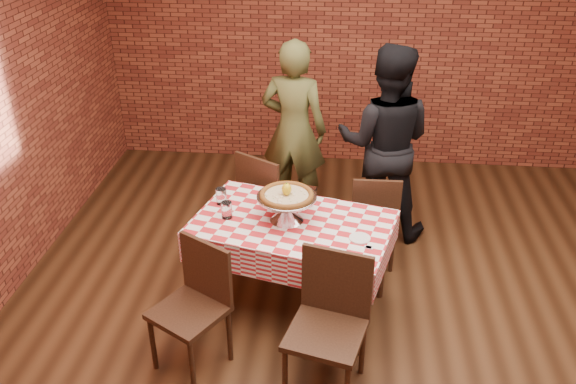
% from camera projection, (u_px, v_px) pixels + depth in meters
% --- Properties ---
extents(ground, '(6.00, 6.00, 0.00)m').
position_uv_depth(ground, '(359.00, 338.00, 4.36)').
color(ground, black).
rests_on(ground, ground).
extents(back_wall, '(5.50, 0.00, 5.50)m').
position_uv_depth(back_wall, '(365.00, 34.00, 6.27)').
color(back_wall, maroon).
rests_on(back_wall, ground).
extents(table, '(1.55, 1.15, 0.75)m').
position_uv_depth(table, '(292.00, 265.00, 4.51)').
color(table, '#3B2314').
rests_on(table, ground).
extents(tablecloth, '(1.59, 1.19, 0.24)m').
position_uv_depth(tablecloth, '(292.00, 236.00, 4.38)').
color(tablecloth, red).
rests_on(tablecloth, table).
extents(pizza_stand, '(0.52, 0.52, 0.19)m').
position_uv_depth(pizza_stand, '(287.00, 208.00, 4.30)').
color(pizza_stand, silver).
rests_on(pizza_stand, tablecloth).
extents(pizza, '(0.46, 0.46, 0.03)m').
position_uv_depth(pizza, '(287.00, 196.00, 4.25)').
color(pizza, beige).
rests_on(pizza, pizza_stand).
extents(lemon, '(0.08, 0.08, 0.09)m').
position_uv_depth(lemon, '(287.00, 189.00, 4.23)').
color(lemon, yellow).
rests_on(lemon, pizza).
extents(water_glass_left, '(0.10, 0.10, 0.12)m').
position_uv_depth(water_glass_left, '(227.00, 210.00, 4.35)').
color(water_glass_left, white).
rests_on(water_glass_left, tablecloth).
extents(water_glass_right, '(0.10, 0.10, 0.12)m').
position_uv_depth(water_glass_right, '(221.00, 196.00, 4.53)').
color(water_glass_right, white).
rests_on(water_glass_right, tablecloth).
extents(side_plate, '(0.18, 0.18, 0.01)m').
position_uv_depth(side_plate, '(360.00, 238.00, 4.13)').
color(side_plate, white).
rests_on(side_plate, tablecloth).
extents(sweetener_packet_a, '(0.06, 0.05, 0.00)m').
position_uv_depth(sweetener_packet_a, '(369.00, 248.00, 4.03)').
color(sweetener_packet_a, white).
rests_on(sweetener_packet_a, tablecloth).
extents(sweetener_packet_b, '(0.06, 0.04, 0.00)m').
position_uv_depth(sweetener_packet_b, '(368.00, 247.00, 4.04)').
color(sweetener_packet_b, white).
rests_on(sweetener_packet_b, tablecloth).
extents(condiment_caddy, '(0.12, 0.10, 0.14)m').
position_uv_depth(condiment_caddy, '(309.00, 196.00, 4.52)').
color(condiment_caddy, silver).
rests_on(condiment_caddy, tablecloth).
extents(chair_near_left, '(0.58, 0.58, 0.90)m').
position_uv_depth(chair_near_left, '(189.00, 312.00, 3.92)').
color(chair_near_left, '#3B2314').
rests_on(chair_near_left, ground).
extents(chair_near_right, '(0.56, 0.56, 0.94)m').
position_uv_depth(chair_near_right, '(326.00, 331.00, 3.74)').
color(chair_near_right, '#3B2314').
rests_on(chair_near_right, ground).
extents(chair_far_left, '(0.61, 0.61, 0.93)m').
position_uv_depth(chair_far_left, '(272.00, 198.00, 5.23)').
color(chair_far_left, '#3B2314').
rests_on(chair_far_left, ground).
extents(chair_far_right, '(0.39, 0.39, 0.86)m').
position_uv_depth(chair_far_right, '(373.00, 216.00, 5.02)').
color(chair_far_right, '#3B2314').
rests_on(chair_far_right, ground).
extents(diner_olive, '(0.68, 0.51, 1.70)m').
position_uv_depth(diner_olive, '(294.00, 130.00, 5.57)').
color(diner_olive, brown).
rests_on(diner_olive, ground).
extents(diner_black, '(0.94, 0.78, 1.75)m').
position_uv_depth(diner_black, '(385.00, 143.00, 5.24)').
color(diner_black, black).
rests_on(diner_black, ground).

